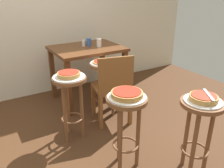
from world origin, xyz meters
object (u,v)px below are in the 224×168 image
(pizza_leftside, at_px, (69,74))
(pizza_rear, at_px, (104,62))
(serving_plate_middle, at_px, (127,97))
(pizza_middle, at_px, (127,94))
(serving_plate_leftside, at_px, (69,77))
(stool_foreground, at_px, (199,123))
(wooden_chair, at_px, (113,86))
(stool_middle, at_px, (126,118))
(condiment_shaker, at_px, (84,43))
(serving_plate_foreground, at_px, (203,101))
(pizza_server_knife, at_px, (209,95))
(stool_leftside, at_px, (70,95))
(cup_far_edge, at_px, (89,42))
(dining_table, at_px, (87,56))
(pizza_foreground, at_px, (203,98))
(serving_plate_rear, at_px, (104,63))
(cup_near_edge, at_px, (99,43))
(stool_rear, at_px, (104,79))

(pizza_leftside, height_order, pizza_rear, pizza_leftside)
(serving_plate_middle, distance_m, pizza_middle, 0.03)
(serving_plate_leftside, relative_size, pizza_leftside, 1.42)
(stool_foreground, distance_m, pizza_middle, 0.64)
(pizza_middle, height_order, pizza_leftside, same)
(wooden_chair, bearing_deg, pizza_middle, -112.92)
(stool_middle, height_order, pizza_rear, pizza_rear)
(wooden_chair, bearing_deg, stool_middle, -112.92)
(condiment_shaker, bearing_deg, serving_plate_foreground, -85.53)
(serving_plate_middle, height_order, pizza_server_knife, pizza_server_knife)
(stool_leftside, distance_m, cup_far_edge, 1.09)
(pizza_middle, bearing_deg, cup_far_edge, 75.23)
(dining_table, relative_size, wooden_chair, 1.09)
(stool_leftside, xyz_separation_m, condiment_shaker, (0.55, 0.84, 0.31))
(serving_plate_leftside, xyz_separation_m, pizza_server_knife, (0.73, -1.06, 0.06))
(serving_plate_middle, relative_size, serving_plate_leftside, 0.99)
(pizza_foreground, distance_m, cup_far_edge, 1.88)
(pizza_foreground, distance_m, serving_plate_rear, 1.27)
(dining_table, bearing_deg, stool_foreground, -85.76)
(cup_near_edge, height_order, pizza_server_knife, cup_near_edge)
(serving_plate_middle, bearing_deg, pizza_foreground, -38.15)
(serving_plate_foreground, distance_m, stool_middle, 0.63)
(condiment_shaker, bearing_deg, serving_plate_middle, -101.97)
(wooden_chair, bearing_deg, pizza_foreground, -81.16)
(condiment_shaker, bearing_deg, serving_plate_rear, -93.11)
(serving_plate_middle, height_order, dining_table, dining_table)
(pizza_leftside, xyz_separation_m, serving_plate_rear, (0.52, 0.22, -0.03))
(serving_plate_leftside, height_order, cup_near_edge, cup_near_edge)
(serving_plate_foreground, bearing_deg, stool_leftside, 123.99)
(cup_far_edge, bearing_deg, wooden_chair, -96.90)
(stool_foreground, xyz_separation_m, stool_middle, (-0.47, 0.37, 0.00))
(pizza_server_knife, bearing_deg, serving_plate_foreground, 89.67)
(stool_middle, bearing_deg, serving_plate_foreground, -38.15)
(stool_middle, distance_m, stool_leftside, 0.71)
(cup_near_edge, distance_m, pizza_server_knife, 1.76)
(stool_foreground, relative_size, wooden_chair, 0.82)
(wooden_chair, relative_size, pizza_server_knife, 3.86)
(stool_middle, bearing_deg, serving_plate_middle, -63.43)
(stool_foreground, xyz_separation_m, condiment_shaker, (-0.15, 1.89, 0.31))
(stool_rear, bearing_deg, serving_plate_rear, 0.00)
(serving_plate_middle, height_order, wooden_chair, wooden_chair)
(pizza_server_knife, bearing_deg, stool_foreground, 89.67)
(stool_rear, bearing_deg, serving_plate_middle, -107.92)
(stool_middle, relative_size, wooden_chair, 0.82)
(pizza_foreground, bearing_deg, pizza_leftside, 123.99)
(pizza_middle, bearing_deg, dining_table, 76.97)
(dining_table, bearing_deg, cup_near_edge, -28.71)
(stool_rear, height_order, pizza_rear, pizza_rear)
(serving_plate_leftside, distance_m, dining_table, 0.96)
(serving_plate_foreground, height_order, pizza_foreground, pizza_foreground)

